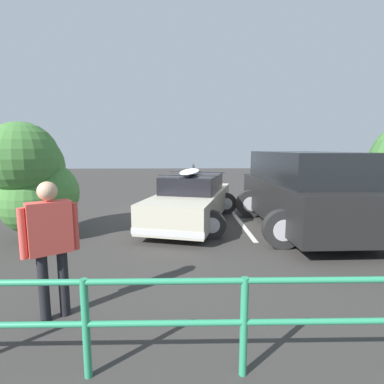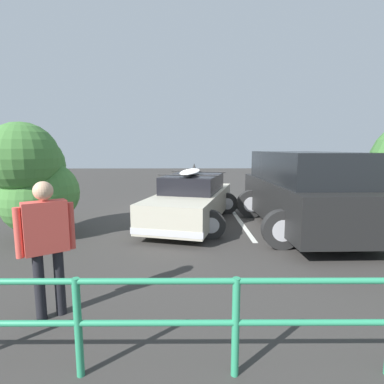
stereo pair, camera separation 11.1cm
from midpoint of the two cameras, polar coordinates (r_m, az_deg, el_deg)
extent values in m
cube|color=#383533|center=(9.23, 0.45, -4.66)|extent=(44.00, 44.00, 0.02)
cube|color=silver|center=(8.61, 8.79, -5.64)|extent=(0.12, 3.78, 0.00)
cube|color=#B7B29E|center=(8.36, -0.50, -2.30)|extent=(2.68, 4.69, 0.68)
cube|color=black|center=(8.44, -0.21, 1.73)|extent=(1.90, 2.42, 0.46)
cube|color=silver|center=(6.37, -5.23, -7.76)|extent=(1.59, 0.52, 0.14)
cube|color=silver|center=(10.49, 2.36, -1.35)|extent=(1.59, 0.52, 0.14)
cylinder|color=black|center=(6.92, 3.31, -6.19)|extent=(0.66, 0.18, 0.66)
cylinder|color=#B7B7BC|center=(6.92, 3.31, -6.19)|extent=(0.36, 0.19, 0.36)
cylinder|color=black|center=(7.37, -9.25, -5.39)|extent=(0.66, 0.18, 0.66)
cylinder|color=#B7B7BC|center=(7.37, -9.25, -5.39)|extent=(0.36, 0.19, 0.36)
cylinder|color=black|center=(9.58, 6.20, -2.15)|extent=(0.66, 0.18, 0.66)
cylinder|color=#B7B7BC|center=(9.58, 6.20, -2.15)|extent=(0.36, 0.19, 0.36)
cylinder|color=black|center=(9.91, -3.14, -1.76)|extent=(0.66, 0.18, 0.66)
cylinder|color=#B7B7BC|center=(9.91, -3.14, -1.76)|extent=(0.36, 0.19, 0.36)
cylinder|color=black|center=(7.85, -1.22, 3.20)|extent=(1.61, 0.46, 0.03)
cylinder|color=black|center=(8.98, 0.67, 3.85)|extent=(1.61, 0.46, 0.03)
ellipsoid|color=white|center=(8.38, -0.78, 3.94)|extent=(0.79, 2.28, 0.09)
cone|color=black|center=(9.26, -0.08, 5.07)|extent=(0.10, 0.10, 0.14)
cube|color=black|center=(8.06, 19.67, -1.54)|extent=(1.96, 4.80, 0.97)
cube|color=black|center=(7.97, 19.97, 4.54)|extent=(1.79, 3.75, 0.74)
cylinder|color=black|center=(10.37, 14.54, 1.34)|extent=(0.74, 0.19, 0.74)
cylinder|color=black|center=(7.33, 30.81, -5.91)|extent=(0.82, 0.22, 0.82)
cylinder|color=#B7B7BC|center=(7.33, 30.81, -5.91)|extent=(0.45, 0.23, 0.45)
cylinder|color=black|center=(6.49, 16.37, -6.79)|extent=(0.82, 0.22, 0.82)
cylinder|color=#B7B7BC|center=(6.49, 16.37, -6.79)|extent=(0.45, 0.23, 0.45)
cylinder|color=black|center=(9.79, 21.64, -1.99)|extent=(0.82, 0.22, 0.82)
cylinder|color=#B7B7BC|center=(9.79, 21.64, -1.99)|extent=(0.45, 0.23, 0.45)
cylinder|color=black|center=(9.18, 10.61, -2.20)|extent=(0.82, 0.22, 0.82)
cylinder|color=#B7B7BC|center=(9.18, 10.61, -2.20)|extent=(0.45, 0.23, 0.45)
cylinder|color=black|center=(4.20, -23.97, -15.59)|extent=(0.12, 0.12, 0.83)
cylinder|color=black|center=(4.16, -27.11, -15.99)|extent=(0.12, 0.12, 0.83)
cube|color=#DB4C42|center=(3.95, -26.20, -6.10)|extent=(0.51, 0.43, 0.62)
sphere|color=#D6A884|center=(3.87, -26.61, 0.16)|extent=(0.22, 0.22, 0.22)
cylinder|color=#DB4C42|center=(4.01, -22.14, -6.03)|extent=(0.09, 0.09, 0.59)
cylinder|color=#DB4C42|center=(3.92, -30.30, -6.87)|extent=(0.09, 0.09, 0.59)
cylinder|color=#2D9366|center=(2.98, 8.68, -24.12)|extent=(0.07, 0.07, 0.94)
cylinder|color=#2D9366|center=(3.10, -20.59, -23.25)|extent=(0.07, 0.07, 0.94)
cylinder|color=#2D9366|center=(2.74, -6.44, -16.57)|extent=(9.88, 0.15, 0.06)
cylinder|color=#2D9366|center=(2.93, -6.30, -23.60)|extent=(9.88, 0.15, 0.06)
cylinder|color=#4C3828|center=(8.07, -28.60, -5.52)|extent=(0.27, 0.27, 0.55)
sphere|color=#427A38|center=(7.93, -28.89, 4.36)|extent=(1.55, 1.55, 1.55)
sphere|color=#427A38|center=(7.91, -28.19, 5.68)|extent=(1.07, 1.07, 1.07)
sphere|color=#427A38|center=(7.54, -28.67, -1.90)|extent=(1.33, 1.33, 1.33)
sphere|color=#427A38|center=(7.80, -29.06, 0.59)|extent=(1.31, 1.31, 1.31)
sphere|color=#427A38|center=(8.03, -27.83, 5.07)|extent=(1.13, 1.13, 1.13)
sphere|color=#427A38|center=(7.67, -26.23, -0.09)|extent=(1.41, 1.41, 1.41)
sphere|color=#427A38|center=(7.45, -30.05, 5.58)|extent=(1.56, 1.56, 1.56)
camera|label=1|loc=(0.06, -90.41, -0.06)|focal=28.00mm
camera|label=2|loc=(0.06, 89.59, 0.06)|focal=28.00mm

